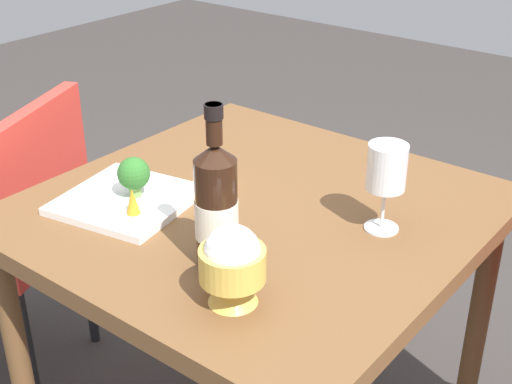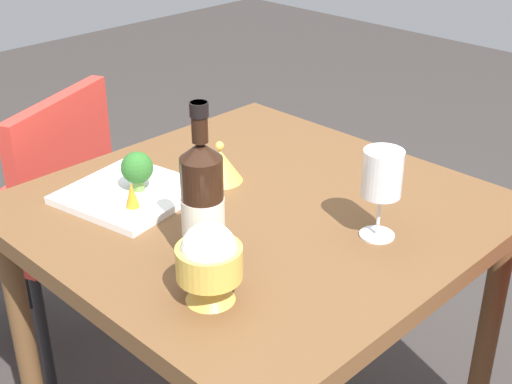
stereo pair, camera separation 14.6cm
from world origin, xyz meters
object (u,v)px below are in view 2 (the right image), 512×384
(chair_by_wall, at_px, (46,206))
(rice_bowl_lid, at_px, (220,165))
(serving_plate, at_px, (130,193))
(carrot_garnish_left, at_px, (132,195))
(wine_glass, at_px, (382,176))
(wine_bottle, at_px, (203,203))
(rice_bowl, at_px, (209,262))
(broccoli_floret, at_px, (137,169))

(chair_by_wall, xyz_separation_m, rice_bowl_lid, (-0.57, -0.14, 0.26))
(serving_plate, relative_size, carrot_garnish_left, 5.33)
(chair_by_wall, xyz_separation_m, serving_plate, (-0.49, 0.05, 0.23))
(wine_glass, bearing_deg, rice_bowl_lid, 6.70)
(wine_bottle, bearing_deg, serving_plate, -10.26)
(rice_bowl_lid, bearing_deg, rice_bowl, 135.06)
(rice_bowl, distance_m, carrot_garnish_left, 0.34)
(wine_glass, relative_size, rice_bowl_lid, 1.79)
(wine_bottle, relative_size, rice_bowl_lid, 3.03)
(chair_by_wall, xyz_separation_m, wine_glass, (-0.96, -0.18, 0.36))
(wine_glass, bearing_deg, chair_by_wall, 10.81)
(chair_by_wall, bearing_deg, broccoli_floret, -117.64)
(rice_bowl, height_order, serving_plate, rice_bowl)
(wine_glass, distance_m, rice_bowl_lid, 0.41)
(broccoli_floret, relative_size, carrot_garnish_left, 1.58)
(wine_bottle, xyz_separation_m, rice_bowl_lid, (0.22, -0.24, -0.08))
(rice_bowl, distance_m, rice_bowl_lid, 0.45)
(wine_bottle, bearing_deg, rice_bowl_lid, -47.77)
(rice_bowl_lid, distance_m, carrot_garnish_left, 0.23)
(rice_bowl, xyz_separation_m, rice_bowl_lid, (0.32, -0.32, -0.04))
(chair_by_wall, relative_size, broccoli_floret, 9.91)
(serving_plate, bearing_deg, rice_bowl_lid, -112.22)
(serving_plate, bearing_deg, wine_glass, -153.37)
(rice_bowl, xyz_separation_m, carrot_garnish_left, (0.33, -0.09, -0.03))
(chair_by_wall, bearing_deg, wine_glass, -102.50)
(broccoli_floret, bearing_deg, wine_bottle, 166.48)
(chair_by_wall, distance_m, wine_bottle, 0.87)
(chair_by_wall, relative_size, rice_bowl, 6.00)
(rice_bowl, height_order, carrot_garnish_left, rice_bowl)
(rice_bowl, distance_m, serving_plate, 0.42)
(wine_bottle, height_order, serving_plate, wine_bottle)
(wine_bottle, distance_m, wine_glass, 0.34)
(rice_bowl, bearing_deg, broccoli_floret, -20.38)
(wine_bottle, height_order, rice_bowl_lid, wine_bottle)
(chair_by_wall, relative_size, rice_bowl_lid, 8.50)
(broccoli_floret, bearing_deg, rice_bowl, 159.62)
(serving_plate, bearing_deg, carrot_garnish_left, 148.39)
(broccoli_floret, distance_m, carrot_garnish_left, 0.08)
(rice_bowl, bearing_deg, wine_bottle, -37.24)
(rice_bowl, distance_m, broccoli_floret, 0.41)
(rice_bowl_lid, distance_m, serving_plate, 0.21)
(broccoli_floret, bearing_deg, carrot_garnish_left, 133.91)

